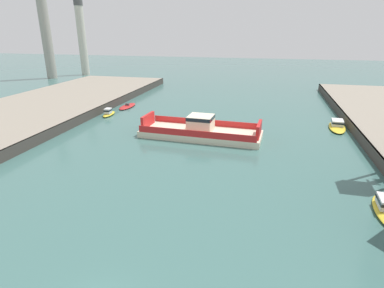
{
  "coord_description": "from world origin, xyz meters",
  "views": [
    {
      "loc": [
        9.97,
        -13.8,
        17.52
      ],
      "look_at": [
        0.0,
        27.66,
        2.0
      ],
      "focal_mm": 29.53,
      "sensor_mm": 36.0,
      "label": 1
    }
  ],
  "objects_px": {
    "moored_boat_mid_right": "(127,106)",
    "smokestack_distant_a": "(45,27)",
    "moored_boat_near_left": "(337,125)",
    "chain_ferry": "(201,131)",
    "moored_boat_near_right": "(109,113)",
    "smokestack_distant_b": "(82,36)"
  },
  "relations": [
    {
      "from": "moored_boat_mid_right",
      "to": "moored_boat_near_right",
      "type": "bearing_deg",
      "value": -94.57
    },
    {
      "from": "moored_boat_near_left",
      "to": "smokestack_distant_a",
      "type": "height_order",
      "value": "smokestack_distant_a"
    },
    {
      "from": "moored_boat_mid_right",
      "to": "smokestack_distant_b",
      "type": "xyz_separation_m",
      "value": [
        -40.73,
        49.29,
        14.81
      ]
    },
    {
      "from": "smokestack_distant_a",
      "to": "smokestack_distant_b",
      "type": "height_order",
      "value": "smokestack_distant_a"
    },
    {
      "from": "moored_boat_mid_right",
      "to": "smokestack_distant_b",
      "type": "relative_size",
      "value": 0.26
    },
    {
      "from": "chain_ferry",
      "to": "smokestack_distant_a",
      "type": "xyz_separation_m",
      "value": [
        -69.6,
        55.25,
        17.31
      ]
    },
    {
      "from": "moored_boat_mid_right",
      "to": "smokestack_distant_a",
      "type": "xyz_separation_m",
      "value": [
        -47.95,
        37.64,
        18.22
      ]
    },
    {
      "from": "chain_ferry",
      "to": "smokestack_distant_a",
      "type": "bearing_deg",
      "value": 141.56
    },
    {
      "from": "moored_boat_near_left",
      "to": "chain_ferry",
      "type": "bearing_deg",
      "value": -155.21
    },
    {
      "from": "moored_boat_near_left",
      "to": "smokestack_distant_a",
      "type": "bearing_deg",
      "value": 154.7
    },
    {
      "from": "moored_boat_near_left",
      "to": "smokestack_distant_a",
      "type": "xyz_separation_m",
      "value": [
        -93.53,
        44.2,
        17.89
      ]
    },
    {
      "from": "chain_ferry",
      "to": "moored_boat_near_left",
      "type": "xyz_separation_m",
      "value": [
        23.92,
        11.05,
        -0.58
      ]
    },
    {
      "from": "moored_boat_near_right",
      "to": "moored_boat_mid_right",
      "type": "bearing_deg",
      "value": 85.43
    },
    {
      "from": "smokestack_distant_a",
      "to": "smokestack_distant_b",
      "type": "distance_m",
      "value": 14.12
    },
    {
      "from": "moored_boat_near_right",
      "to": "moored_boat_mid_right",
      "type": "xyz_separation_m",
      "value": [
        0.65,
        8.19,
        -0.38
      ]
    },
    {
      "from": "chain_ferry",
      "to": "moored_boat_near_left",
      "type": "bearing_deg",
      "value": 24.79
    },
    {
      "from": "moored_boat_near_left",
      "to": "moored_boat_near_right",
      "type": "relative_size",
      "value": 1.7
    },
    {
      "from": "smokestack_distant_b",
      "to": "smokestack_distant_a",
      "type": "bearing_deg",
      "value": -121.76
    },
    {
      "from": "moored_boat_near_right",
      "to": "smokestack_distant_a",
      "type": "distance_m",
      "value": 68.23
    },
    {
      "from": "moored_boat_mid_right",
      "to": "smokestack_distant_a",
      "type": "height_order",
      "value": "smokestack_distant_a"
    },
    {
      "from": "smokestack_distant_a",
      "to": "moored_boat_mid_right",
      "type": "bearing_deg",
      "value": -38.13
    },
    {
      "from": "moored_boat_near_right",
      "to": "smokestack_distant_b",
      "type": "bearing_deg",
      "value": 124.89
    }
  ]
}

